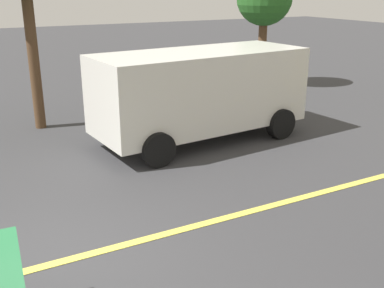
# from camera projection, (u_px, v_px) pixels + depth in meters

# --- Properties ---
(ground_plane) EXTENTS (80.00, 80.00, 0.00)m
(ground_plane) POSITION_uv_depth(u_px,v_px,m) (49.00, 265.00, 6.39)
(ground_plane) COLOR #38383A
(lane_marking_centre) EXTENTS (28.00, 0.16, 0.01)m
(lane_marking_centre) POSITION_uv_depth(u_px,v_px,m) (231.00, 216.00, 7.73)
(lane_marking_centre) COLOR #E0D14C
(white_van) EXTENTS (5.35, 2.62, 2.20)m
(white_van) POSITION_uv_depth(u_px,v_px,m) (201.00, 90.00, 11.21)
(white_van) COLOR silver
(white_van) RESTS_ON ground_plane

